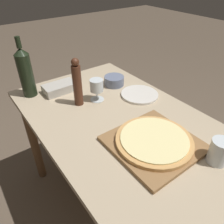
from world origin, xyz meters
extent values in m
plane|color=brown|center=(0.00, 0.00, 0.00)|extent=(12.00, 12.00, 0.00)
cube|color=tan|center=(0.00, 0.00, 0.75)|extent=(0.79, 1.27, 0.03)
cylinder|color=brown|center=(-0.33, 0.58, 0.37)|extent=(0.06, 0.06, 0.74)
cylinder|color=brown|center=(0.33, 0.58, 0.37)|extent=(0.06, 0.06, 0.74)
cube|color=olive|center=(0.00, -0.25, 0.78)|extent=(0.36, 0.36, 0.02)
cylinder|color=tan|center=(0.00, -0.25, 0.80)|extent=(0.34, 0.34, 0.02)
cylinder|color=beige|center=(0.00, -0.25, 0.81)|extent=(0.30, 0.30, 0.01)
cylinder|color=black|center=(-0.29, 0.52, 0.90)|extent=(0.08, 0.08, 0.25)
cone|color=black|center=(-0.29, 0.52, 1.04)|extent=(0.08, 0.08, 0.04)
cylinder|color=black|center=(-0.29, 0.52, 1.09)|extent=(0.03, 0.03, 0.06)
cylinder|color=#4C2819|center=(-0.10, 0.25, 0.89)|extent=(0.05, 0.05, 0.23)
sphere|color=#4C2819|center=(-0.10, 0.25, 1.02)|extent=(0.04, 0.04, 0.04)
cylinder|color=silver|center=(0.01, 0.23, 0.77)|extent=(0.08, 0.08, 0.00)
cylinder|color=silver|center=(0.01, 0.23, 0.80)|extent=(0.01, 0.01, 0.06)
cylinder|color=silver|center=(0.01, 0.23, 0.87)|extent=(0.08, 0.08, 0.07)
cylinder|color=slate|center=(0.20, 0.32, 0.80)|extent=(0.13, 0.13, 0.06)
cylinder|color=silver|center=(0.14, -0.46, 0.82)|extent=(0.08, 0.08, 0.11)
cylinder|color=silver|center=(0.24, 0.11, 0.78)|extent=(0.22, 0.22, 0.01)
cube|color=#BCB7AD|center=(-0.12, 0.45, 0.80)|extent=(0.20, 0.11, 0.05)
camera|label=1|loc=(-0.57, -0.71, 1.45)|focal=35.00mm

